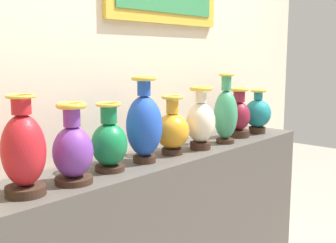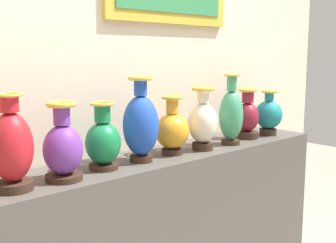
% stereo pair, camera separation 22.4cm
% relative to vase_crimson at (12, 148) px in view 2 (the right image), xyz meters
% --- Properties ---
extents(display_shelf, '(2.20, 0.39, 0.88)m').
position_rel_vase_crimson_xyz_m(display_shelf, '(0.86, 0.05, -0.61)').
color(display_shelf, '#4C4742').
rests_on(display_shelf, ground_plane).
extents(back_wall, '(3.51, 0.14, 2.73)m').
position_rel_vase_crimson_xyz_m(back_wall, '(0.87, 0.30, 0.33)').
color(back_wall, beige).
rests_on(back_wall, ground_plane).
extents(vase_crimson, '(0.16, 0.16, 0.38)m').
position_rel_vase_crimson_xyz_m(vase_crimson, '(0.00, 0.00, 0.00)').
color(vase_crimson, '#382319').
rests_on(vase_crimson, display_shelf).
extents(vase_violet, '(0.17, 0.17, 0.34)m').
position_rel_vase_crimson_xyz_m(vase_violet, '(0.21, -0.01, -0.03)').
color(vase_violet, '#382319').
rests_on(vase_violet, display_shelf).
extents(vase_emerald, '(0.17, 0.17, 0.31)m').
position_rel_vase_crimson_xyz_m(vase_emerald, '(0.44, 0.03, -0.04)').
color(vase_emerald, '#382319').
rests_on(vase_emerald, display_shelf).
extents(vase_sapphire, '(0.18, 0.18, 0.42)m').
position_rel_vase_crimson_xyz_m(vase_sapphire, '(0.65, 0.02, 0.02)').
color(vase_sapphire, '#382319').
rests_on(vase_sapphire, display_shelf).
extents(vase_amber, '(0.18, 0.18, 0.32)m').
position_rel_vase_crimson_xyz_m(vase_amber, '(0.88, 0.03, -0.04)').
color(vase_amber, '#382319').
rests_on(vase_amber, display_shelf).
extents(vase_ivory, '(0.17, 0.17, 0.35)m').
position_rel_vase_crimson_xyz_m(vase_ivory, '(1.07, -0.01, -0.01)').
color(vase_ivory, '#382319').
rests_on(vase_ivory, display_shelf).
extents(vase_jade, '(0.14, 0.14, 0.42)m').
position_rel_vase_crimson_xyz_m(vase_jade, '(1.31, -0.02, 0.01)').
color(vase_jade, '#382319').
rests_on(vase_jade, display_shelf).
extents(vase_burgundy, '(0.15, 0.15, 0.32)m').
position_rel_vase_crimson_xyz_m(vase_burgundy, '(1.53, 0.03, -0.03)').
color(vase_burgundy, '#382319').
rests_on(vase_burgundy, display_shelf).
extents(vase_teal, '(0.18, 0.18, 0.30)m').
position_rel_vase_crimson_xyz_m(vase_teal, '(1.72, 0.01, -0.03)').
color(vase_teal, '#382319').
rests_on(vase_teal, display_shelf).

